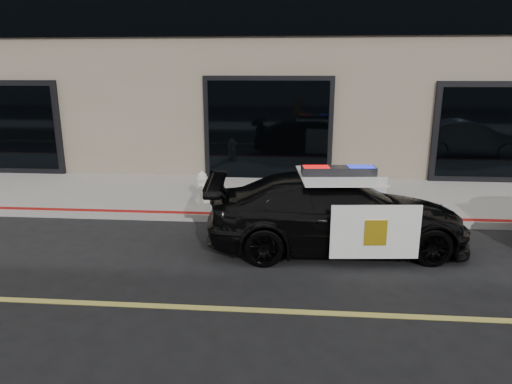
{
  "coord_description": "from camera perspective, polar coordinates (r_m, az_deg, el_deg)",
  "views": [
    {
      "loc": [
        -0.31,
        -5.29,
        3.01
      ],
      "look_at": [
        -0.93,
        2.2,
        1.0
      ],
      "focal_mm": 32.0,
      "sensor_mm": 36.0,
      "label": 1
    }
  ],
  "objects": [
    {
      "name": "ground",
      "position": [
        6.09,
        7.25,
        -14.77
      ],
      "size": [
        120.0,
        120.0,
        0.0
      ],
      "primitive_type": "plane",
      "color": "black",
      "rests_on": "ground"
    },
    {
      "name": "sidewalk_n",
      "position": [
        10.94,
        6.19,
        -0.66
      ],
      "size": [
        60.0,
        3.5,
        0.15
      ],
      "primitive_type": "cube",
      "color": "gray",
      "rests_on": "ground"
    },
    {
      "name": "police_car",
      "position": [
        7.96,
        10.04,
        -2.51
      ],
      "size": [
        2.6,
        4.76,
        1.45
      ],
      "color": "black",
      "rests_on": "ground"
    },
    {
      "name": "fire_hydrant",
      "position": [
        10.19,
        -6.74,
        0.53
      ],
      "size": [
        0.32,
        0.45,
        0.71
      ],
      "color": "silver",
      "rests_on": "sidewalk_n"
    }
  ]
}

